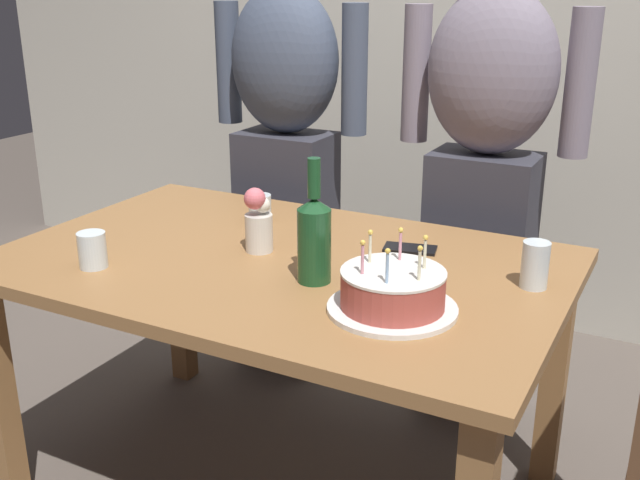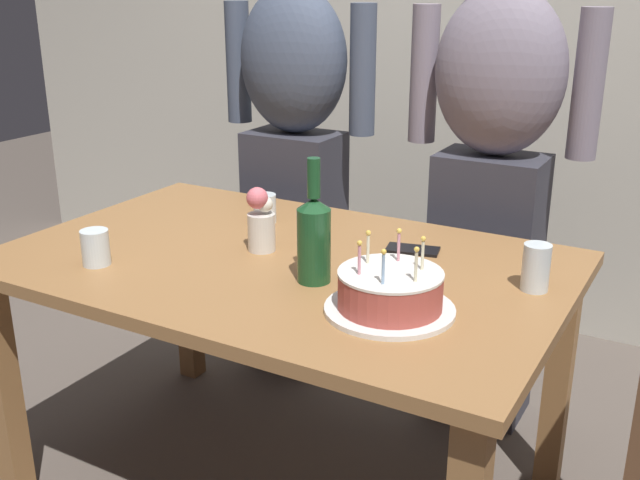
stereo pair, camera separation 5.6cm
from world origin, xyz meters
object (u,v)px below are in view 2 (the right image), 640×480
Objects in this scene: birthday_cake at (390,293)px; person_man_bearded at (294,145)px; water_glass_side at (536,267)px; flower_vase at (261,222)px; water_glass_near at (95,247)px; water_glass_far at (265,208)px; wine_bottle at (314,236)px; person_woman_cardigan at (492,169)px; cell_phone at (413,250)px.

birthday_cake is 1.19m from person_man_bearded.
flower_vase is at bearing -172.68° from water_glass_side.
flower_vase is (0.32, 0.30, 0.04)m from water_glass_near.
birthday_cake is 0.73m from water_glass_far.
wine_bottle is 0.84m from person_woman_cardigan.
water_glass_side is at bearing 150.10° from person_man_bearded.
water_glass_side is at bearing 7.32° from flower_vase.
water_glass_side is 0.73m from flower_vase.
person_man_bearded is (-1.04, 0.60, 0.08)m from water_glass_side.
water_glass_far is 0.87m from water_glass_side.
birthday_cake is at bearing -87.25° from cell_phone.
cell_phone is at bearing 144.17° from person_man_bearded.
flower_vase is (-0.24, 0.12, -0.03)m from wine_bottle.
flower_vase is (-0.48, 0.19, 0.04)m from birthday_cake.
cell_phone is (0.68, 0.50, -0.04)m from water_glass_near.
person_man_bearded is at bearing 150.10° from water_glass_side.
water_glass_near reaches higher than water_glass_far.
flower_vase is (0.13, -0.22, 0.04)m from water_glass_far.
flower_vase is 0.11× the size of person_woman_cardigan.
person_woman_cardigan is at bearing 116.48° from water_glass_side.
water_glass_far reaches higher than cell_phone.
person_man_bearded is at bearing 111.12° from water_glass_far.
person_woman_cardigan is (-0.05, 0.89, 0.09)m from birthday_cake.
person_man_bearded reaches higher than water_glass_side.
water_glass_far is (0.19, 0.52, -0.00)m from water_glass_near.
cell_phone is 0.09× the size of person_woman_cardigan.
water_glass_far is at bearing 145.98° from birthday_cake.
flower_vase is (-0.37, -0.20, 0.08)m from cell_phone.
water_glass_near is at bearing -109.77° from water_glass_far.
water_glass_side is 0.54m from wine_bottle.
wine_bottle is (-0.49, -0.21, 0.06)m from water_glass_side.
water_glass_near is 0.59m from wine_bottle.
water_glass_near is 0.06× the size of person_man_bearded.
water_glass_side reaches higher than water_glass_near.
water_glass_side is 0.38m from cell_phone.
water_glass_near is 1.00m from person_man_bearded.
flower_vase is 0.76m from person_man_bearded.
wine_bottle reaches higher than water_glass_near.
wine_bottle is at bearing -26.94° from flower_vase.
flower_vase reaches higher than birthday_cake.
person_man_bearded reaches higher than birthday_cake.
water_glass_near is 0.44m from flower_vase.
person_man_bearded is 0.74m from person_woman_cardigan.
person_woman_cardigan reaches higher than cell_phone.
birthday_cake is at bearing -131.10° from water_glass_side.
birthday_cake is at bearing -17.22° from wine_bottle.
birthday_cake is 0.95× the size of wine_bottle.
person_woman_cardigan reaches higher than flower_vase.
water_glass_side is (0.25, 0.29, 0.01)m from birthday_cake.
water_glass_near is 0.81× the size of water_glass_side.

